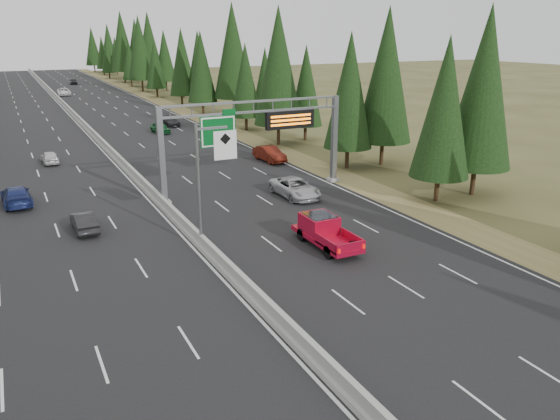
# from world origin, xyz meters

# --- Properties ---
(road) EXTENTS (32.00, 260.00, 0.08)m
(road) POSITION_xyz_m (0.00, 80.00, 0.04)
(road) COLOR black
(road) RESTS_ON ground
(shoulder_right) EXTENTS (3.60, 260.00, 0.06)m
(shoulder_right) POSITION_xyz_m (17.80, 80.00, 0.03)
(shoulder_right) COLOR olive
(shoulder_right) RESTS_ON ground
(median_barrier) EXTENTS (0.70, 260.00, 0.85)m
(median_barrier) POSITION_xyz_m (0.00, 80.00, 0.41)
(median_barrier) COLOR gray
(median_barrier) RESTS_ON road
(sign_gantry) EXTENTS (16.75, 0.98, 7.80)m
(sign_gantry) POSITION_xyz_m (8.92, 34.88, 5.27)
(sign_gantry) COLOR slate
(sign_gantry) RESTS_ON road
(hov_sign_pole) EXTENTS (2.80, 0.50, 8.00)m
(hov_sign_pole) POSITION_xyz_m (0.58, 24.97, 4.72)
(hov_sign_pole) COLOR slate
(hov_sign_pole) RESTS_ON road
(tree_row_right) EXTENTS (11.31, 243.31, 18.54)m
(tree_row_right) POSITION_xyz_m (22.28, 70.97, 8.89)
(tree_row_right) COLOR black
(tree_row_right) RESTS_ON ground
(silver_minivan) EXTENTS (2.66, 5.57, 1.53)m
(silver_minivan) POSITION_xyz_m (10.69, 32.21, 0.85)
(silver_minivan) COLOR #B1B2B6
(silver_minivan) RESTS_ON road
(red_pickup) EXTENTS (2.06, 5.77, 1.88)m
(red_pickup) POSITION_xyz_m (7.20, 21.93, 1.12)
(red_pickup) COLOR black
(red_pickup) RESTS_ON road
(car_ahead_green) EXTENTS (2.09, 4.33, 1.42)m
(car_ahead_green) POSITION_xyz_m (8.57, 66.95, 0.79)
(car_ahead_green) COLOR #135325
(car_ahead_green) RESTS_ON road
(car_ahead_dkred) EXTENTS (1.96, 4.91, 1.59)m
(car_ahead_dkred) POSITION_xyz_m (14.50, 45.00, 0.87)
(car_ahead_dkred) COLOR #5C180D
(car_ahead_dkred) RESTS_ON road
(car_ahead_dkgrey) EXTENTS (1.96, 4.47, 1.28)m
(car_ahead_dkgrey) POSITION_xyz_m (11.49, 72.04, 0.72)
(car_ahead_dkgrey) COLOR black
(car_ahead_dkgrey) RESTS_ON road
(car_ahead_white) EXTENTS (2.68, 5.56, 1.53)m
(car_ahead_white) POSITION_xyz_m (2.08, 121.50, 0.84)
(car_ahead_white) COLOR white
(car_ahead_white) RESTS_ON road
(car_ahead_far) EXTENTS (2.15, 4.54, 1.50)m
(car_ahead_far) POSITION_xyz_m (7.32, 147.83, 0.83)
(car_ahead_far) COLOR black
(car_ahead_far) RESTS_ON road
(car_onc_near) EXTENTS (1.51, 4.10, 1.34)m
(car_onc_near) POSITION_xyz_m (-6.26, 31.52, 0.75)
(car_onc_near) COLOR black
(car_onc_near) RESTS_ON road
(car_onc_blue) EXTENTS (2.37, 5.28, 1.50)m
(car_onc_blue) POSITION_xyz_m (-10.21, 40.25, 0.83)
(car_onc_blue) COLOR navy
(car_onc_blue) RESTS_ON road
(car_onc_white) EXTENTS (1.73, 3.91, 1.31)m
(car_onc_white) POSITION_xyz_m (-6.53, 54.41, 0.73)
(car_onc_white) COLOR silver
(car_onc_white) RESTS_ON road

